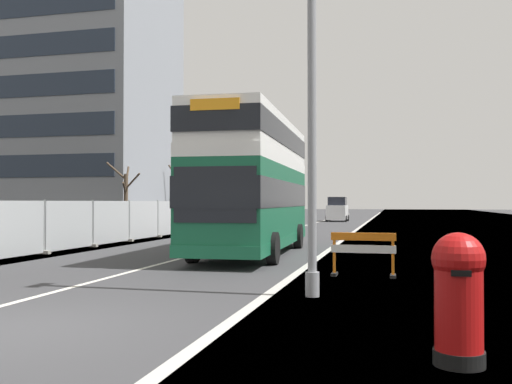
{
  "coord_description": "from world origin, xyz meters",
  "views": [
    {
      "loc": [
        5.58,
        -7.47,
        1.93
      ],
      "look_at": [
        1.78,
        7.95,
        2.2
      ],
      "focal_mm": 39.58,
      "sensor_mm": 36.0,
      "label": 1
    }
  ],
  "objects": [
    {
      "name": "roadworks_barrier",
      "position": [
        4.79,
        7.27,
        0.71
      ],
      "size": [
        1.65,
        0.47,
        1.13
      ],
      "color": "orange",
      "rests_on": "ground"
    },
    {
      "name": "ground",
      "position": [
        0.62,
        0.16,
        -0.05
      ],
      "size": [
        140.0,
        280.0,
        0.1
      ],
      "color": "#38383A"
    },
    {
      "name": "car_receding_far",
      "position": [
        0.11,
        48.07,
        1.11
      ],
      "size": [
        2.02,
        3.87,
        2.39
      ],
      "color": "silver",
      "rests_on": "ground"
    },
    {
      "name": "red_pillar_postbox",
      "position": [
        6.31,
        -0.44,
        0.86
      ],
      "size": [
        0.62,
        0.62,
        1.56
      ],
      "color": "black",
      "rests_on": "ground"
    },
    {
      "name": "bare_tree_far_verge_near",
      "position": [
        -14.64,
        32.36,
        2.52
      ],
      "size": [
        3.21,
        2.12,
        5.05
      ],
      "color": "#4C3D2D",
      "rests_on": "ground"
    },
    {
      "name": "car_receding_mid",
      "position": [
        -4.36,
        39.0,
        1.05
      ],
      "size": [
        1.93,
        4.56,
        2.23
      ],
      "color": "silver",
      "rests_on": "ground"
    },
    {
      "name": "bare_tree_far_verge_far",
      "position": [
        -16.86,
        51.82,
        2.42
      ],
      "size": [
        2.64,
        2.78,
        4.64
      ],
      "color": "#4C3D2D",
      "rests_on": "ground"
    },
    {
      "name": "backdrop_office_block",
      "position": [
        -28.56,
        40.46,
        11.88
      ],
      "size": [
        25.92,
        13.31,
        23.76
      ],
      "color": "gray",
      "rests_on": "ground"
    },
    {
      "name": "lamppost_foreground",
      "position": [
        3.95,
        3.94,
        4.18
      ],
      "size": [
        0.29,
        0.7,
        8.83
      ],
      "color": "gray",
      "rests_on": "ground"
    },
    {
      "name": "double_decker_bus",
      "position": [
        0.54,
        12.63,
        2.62
      ],
      "size": [
        3.17,
        10.84,
        4.92
      ],
      "color": "#145638",
      "rests_on": "ground"
    },
    {
      "name": "bare_tree_far_verge_mid",
      "position": [
        -14.06,
        42.66,
        2.44
      ],
      "size": [
        2.33,
        2.74,
        5.43
      ],
      "color": "#4C3D2D",
      "rests_on": "ground"
    },
    {
      "name": "construction_site_fence",
      "position": [
        -6.98,
        15.95,
        0.96
      ],
      "size": [
        0.44,
        17.2,
        2.01
      ],
      "color": "#A8AAAD",
      "rests_on": "ground"
    },
    {
      "name": "car_oncoming_near",
      "position": [
        -4.28,
        31.69,
        0.94
      ],
      "size": [
        2.02,
        3.84,
        1.98
      ],
      "color": "gray",
      "rests_on": "ground"
    }
  ]
}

